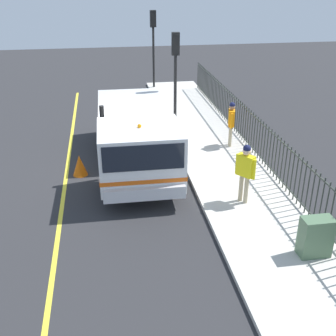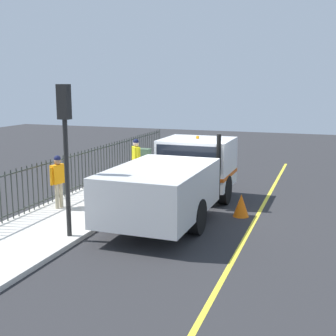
{
  "view_description": "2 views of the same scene",
  "coord_description": "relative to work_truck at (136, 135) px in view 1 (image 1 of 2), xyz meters",
  "views": [
    {
      "loc": [
        -0.6,
        -12.94,
        6.14
      ],
      "look_at": [
        1.1,
        -2.17,
        0.96
      ],
      "focal_mm": 44.97,
      "sensor_mm": 36.0,
      "label": 1
    },
    {
      "loc": [
        -3.83,
        12.92,
        3.98
      ],
      "look_at": [
        1.4,
        -1.81,
        1.04
      ],
      "focal_mm": 48.17,
      "sensor_mm": 36.0,
      "label": 2
    }
  ],
  "objects": [
    {
      "name": "lane_marking",
      "position": [
        -2.33,
        0.08,
        -1.21
      ],
      "size": [
        0.12,
        20.09,
        0.01
      ],
      "primitive_type": "cube",
      "color": "yellow",
      "rests_on": "ground"
    },
    {
      "name": "traffic_light_mid",
      "position": [
        1.9,
        10.26,
        1.79
      ],
      "size": [
        0.32,
        0.24,
        4.05
      ],
      "rotation": [
        0.0,
        0.0,
        3.25
      ],
      "color": "black",
      "rests_on": "sidewalk_slab"
    },
    {
      "name": "pedestrian_distant",
      "position": [
        3.62,
        1.24,
        -0.06
      ],
      "size": [
        0.33,
        0.6,
        1.67
      ],
      "rotation": [
        0.0,
        0.0,
        4.45
      ],
      "color": "orange",
      "rests_on": "sidewalk_slab"
    },
    {
      "name": "ground_plane",
      "position": [
        -0.36,
        0.08,
        -1.21
      ],
      "size": [
        49.11,
        49.11,
        0.0
      ],
      "primitive_type": "plane",
      "color": "#2B2B2D",
      "rests_on": "ground"
    },
    {
      "name": "sidewalk_slab",
      "position": [
        2.98,
        0.08,
        -1.15
      ],
      "size": [
        2.78,
        22.32,
        0.13
      ],
      "primitive_type": "cube",
      "color": "beige",
      "rests_on": "ground"
    },
    {
      "name": "worker_standing",
      "position": [
        2.77,
        -2.88,
        -0.02
      ],
      "size": [
        0.48,
        0.52,
        1.74
      ],
      "rotation": [
        0.0,
        0.0,
        2.23
      ],
      "color": "yellow",
      "rests_on": "sidewalk_slab"
    },
    {
      "name": "iron_fence",
      "position": [
        4.24,
        0.08,
        -0.36
      ],
      "size": [
        0.04,
        19.01,
        1.44
      ],
      "color": "#2D332D",
      "rests_on": "sidewalk_slab"
    },
    {
      "name": "work_truck",
      "position": [
        0.0,
        0.0,
        0.0
      ],
      "size": [
        2.45,
        6.85,
        2.44
      ],
      "rotation": [
        0.0,
        0.0,
        3.13
      ],
      "color": "white",
      "rests_on": "ground"
    },
    {
      "name": "traffic_cone",
      "position": [
        -1.86,
        -0.17,
        -0.87
      ],
      "size": [
        0.48,
        0.48,
        0.69
      ],
      "primitive_type": "cone",
      "color": "orange",
      "rests_on": "ground"
    },
    {
      "name": "traffic_light_near",
      "position": [
        1.91,
        3.42,
        1.64
      ],
      "size": [
        0.31,
        0.23,
        3.84
      ],
      "rotation": [
        0.0,
        0.0,
        3.08
      ],
      "color": "black",
      "rests_on": "sidewalk_slab"
    },
    {
      "name": "utility_cabinet",
      "position": [
        3.61,
        -5.51,
        -0.6
      ],
      "size": [
        0.72,
        0.41,
        0.97
      ],
      "primitive_type": "cube",
      "color": "#4C6B4C",
      "rests_on": "sidewalk_slab"
    }
  ]
}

